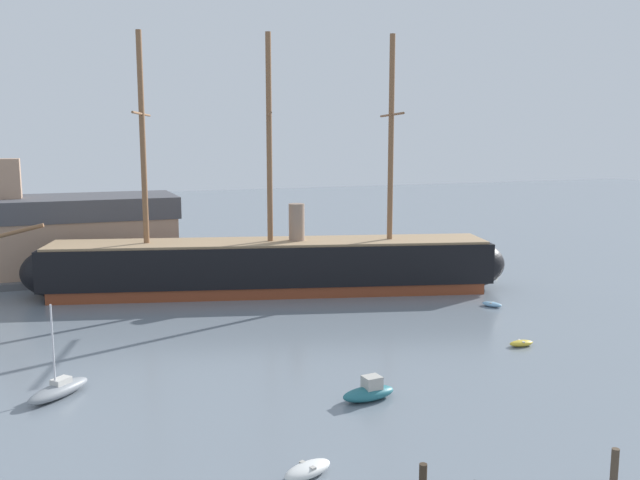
# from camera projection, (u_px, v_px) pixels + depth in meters

# --- Properties ---
(tall_ship) EXTENTS (58.60, 20.84, 28.78)m
(tall_ship) POSITION_uv_depth(u_px,v_px,m) (271.00, 265.00, 76.73)
(tall_ship) COLOR brown
(tall_ship) RESTS_ON ground
(dinghy_foreground_left) EXTENTS (3.23, 2.26, 0.70)m
(dinghy_foreground_left) POSITION_uv_depth(u_px,v_px,m) (308.00, 470.00, 35.43)
(dinghy_foreground_left) COLOR silver
(dinghy_foreground_left) RESTS_ON ground
(motorboat_near_centre) EXTENTS (4.02, 2.01, 1.63)m
(motorboat_near_centre) POSITION_uv_depth(u_px,v_px,m) (369.00, 392.00, 45.65)
(motorboat_near_centre) COLOR #236670
(motorboat_near_centre) RESTS_ON ground
(sailboat_mid_left) EXTENTS (4.75, 4.53, 6.58)m
(sailboat_mid_left) POSITION_uv_depth(u_px,v_px,m) (59.00, 389.00, 46.15)
(sailboat_mid_left) COLOR gray
(sailboat_mid_left) RESTS_ON ground
(dinghy_mid_right) EXTENTS (2.24, 1.09, 0.52)m
(dinghy_mid_right) POSITION_uv_depth(u_px,v_px,m) (521.00, 343.00, 57.38)
(dinghy_mid_right) COLOR gold
(dinghy_mid_right) RESTS_ON ground
(dinghy_alongside_stern) EXTENTS (1.89, 2.31, 0.50)m
(dinghy_alongside_stern) POSITION_uv_depth(u_px,v_px,m) (492.00, 304.00, 70.65)
(dinghy_alongside_stern) COLOR #7FB2D6
(dinghy_alongside_stern) RESTS_ON ground
(dinghy_far_right) EXTENTS (1.88, 2.13, 0.47)m
(dinghy_far_right) POSITION_uv_depth(u_px,v_px,m) (495.00, 274.00, 86.25)
(dinghy_far_right) COLOR gold
(dinghy_far_right) RESTS_ON ground
(dinghy_distant_centre) EXTENTS (2.10, 1.08, 0.48)m
(dinghy_distant_centre) POSITION_uv_depth(u_px,v_px,m) (228.00, 269.00, 89.44)
(dinghy_distant_centre) COLOR gray
(dinghy_distant_centre) RESTS_ON ground
(mooring_piling_left_pair) EXTENTS (0.40, 0.40, 1.55)m
(mooring_piling_left_pair) POSITION_uv_depth(u_px,v_px,m) (423.00, 479.00, 33.68)
(mooring_piling_left_pair) COLOR #382B1E
(mooring_piling_left_pair) RESTS_ON ground
(mooring_piling_right_pair) EXTENTS (0.38, 0.38, 2.22)m
(mooring_piling_right_pair) POSITION_uv_depth(u_px,v_px,m) (614.00, 470.00, 33.91)
(mooring_piling_right_pair) COLOR #4C3D2D
(mooring_piling_right_pair) RESTS_ON ground
(dockside_warehouse_left) EXTENTS (42.92, 14.52, 14.93)m
(dockside_warehouse_left) POSITION_uv_depth(u_px,v_px,m) (12.00, 239.00, 83.59)
(dockside_warehouse_left) COLOR #565659
(dockside_warehouse_left) RESTS_ON ground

